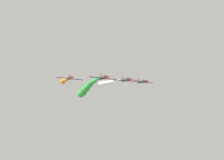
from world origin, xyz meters
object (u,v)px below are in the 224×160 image
(airplane_right_inner, at_px, (70,78))
(airplane_left_inner, at_px, (126,80))
(airplane_left_outer, at_px, (142,82))
(airplane_lead, at_px, (103,78))

(airplane_right_inner, bearing_deg, airplane_left_inner, 178.73)
(airplane_right_inner, xyz_separation_m, airplane_left_outer, (-31.56, -8.64, -0.86))
(airplane_left_inner, bearing_deg, airplane_lead, 38.03)
(airplane_lead, distance_m, airplane_left_outer, 27.80)
(airplane_lead, relative_size, airplane_left_inner, 1.00)
(airplane_right_inner, distance_m, airplane_left_outer, 32.73)
(airplane_lead, height_order, airplane_left_inner, airplane_lead)
(airplane_left_inner, relative_size, airplane_left_outer, 1.00)
(airplane_left_inner, relative_size, airplane_right_inner, 1.00)
(airplane_left_outer, bearing_deg, airplane_left_inner, 41.36)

